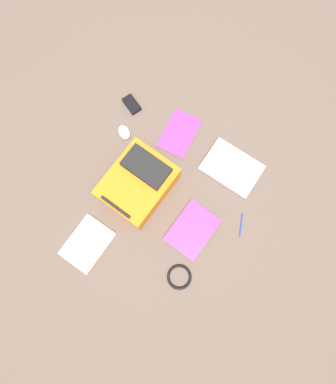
# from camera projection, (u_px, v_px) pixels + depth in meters

# --- Properties ---
(ground_plane) EXTENTS (3.32, 3.32, 0.00)m
(ground_plane) POSITION_uv_depth(u_px,v_px,m) (168.00, 194.00, 1.74)
(ground_plane) COLOR brown
(backpack) EXTENTS (0.40, 0.45, 0.20)m
(backpack) POSITION_uv_depth(u_px,v_px,m) (139.00, 183.00, 1.66)
(backpack) COLOR orange
(backpack) RESTS_ON ground_plane
(laptop) EXTENTS (0.37, 0.30, 0.03)m
(laptop) POSITION_uv_depth(u_px,v_px,m) (232.00, 168.00, 1.75)
(laptop) COLOR #929296
(laptop) RESTS_ON ground_plane
(book_blue) EXTENTS (0.27, 0.32, 0.02)m
(book_blue) POSITION_uv_depth(u_px,v_px,m) (192.00, 230.00, 1.69)
(book_blue) COLOR silver
(book_blue) RESTS_ON ground_plane
(book_red) EXTENTS (0.21, 0.28, 0.02)m
(book_red) POSITION_uv_depth(u_px,v_px,m) (179.00, 134.00, 1.80)
(book_red) COLOR silver
(book_red) RESTS_ON ground_plane
(book_manual) EXTENTS (0.26, 0.31, 0.02)m
(book_manual) POSITION_uv_depth(u_px,v_px,m) (87.00, 244.00, 1.67)
(book_manual) COLOR silver
(book_manual) RESTS_ON ground_plane
(computer_mouse) EXTENTS (0.11, 0.11, 0.04)m
(computer_mouse) POSITION_uv_depth(u_px,v_px,m) (124.00, 132.00, 1.80)
(computer_mouse) COLOR silver
(computer_mouse) RESTS_ON ground_plane
(cable_coil) EXTENTS (0.13, 0.13, 0.01)m
(cable_coil) POSITION_uv_depth(u_px,v_px,m) (179.00, 277.00, 1.63)
(cable_coil) COLOR black
(cable_coil) RESTS_ON ground_plane
(power_brick) EXTENTS (0.13, 0.12, 0.03)m
(power_brick) POSITION_uv_depth(u_px,v_px,m) (132.00, 104.00, 1.84)
(power_brick) COLOR black
(power_brick) RESTS_ON ground_plane
(pen_black) EXTENTS (0.03, 0.13, 0.01)m
(pen_black) POSITION_uv_depth(u_px,v_px,m) (241.00, 225.00, 1.70)
(pen_black) COLOR #1933B2
(pen_black) RESTS_ON ground_plane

